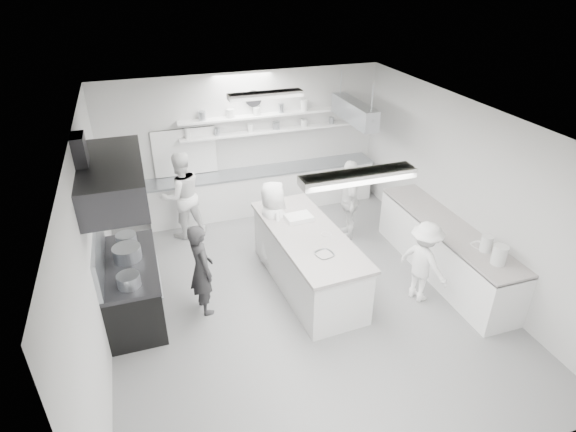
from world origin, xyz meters
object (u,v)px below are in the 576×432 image
object	(u,v)px
back_counter	(264,190)
prep_island	(307,260)
stove	(134,289)
right_counter	(444,250)
cook_stove	(202,269)
cook_back	(182,195)

from	to	relation	value
back_counter	prep_island	bearing A→B (deg)	-91.23
stove	back_counter	world-z (taller)	back_counter
right_counter	stove	bearing A→B (deg)	173.48
stove	right_counter	bearing A→B (deg)	-6.52
back_counter	right_counter	bearing A→B (deg)	-55.35
stove	cook_stove	bearing A→B (deg)	-13.83
cook_stove	stove	bearing A→B (deg)	65.27
right_counter	prep_island	bearing A→B (deg)	169.54
back_counter	cook_stove	size ratio (longest dim) A/B	3.23
right_counter	cook_back	world-z (taller)	cook_back
right_counter	prep_island	world-z (taller)	prep_island
stove	cook_stove	world-z (taller)	cook_stove
cook_stove	cook_back	distance (m)	2.46
prep_island	cook_back	world-z (taller)	cook_back
right_counter	back_counter	bearing A→B (deg)	124.65
cook_back	stove	bearing A→B (deg)	50.08
stove	prep_island	size ratio (longest dim) A/B	0.67
stove	cook_stove	size ratio (longest dim) A/B	1.16
cook_stove	prep_island	bearing A→B (deg)	-97.59
right_counter	cook_back	bearing A→B (deg)	146.27
prep_island	cook_back	size ratio (longest dim) A/B	1.49
right_counter	cook_back	size ratio (longest dim) A/B	1.85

